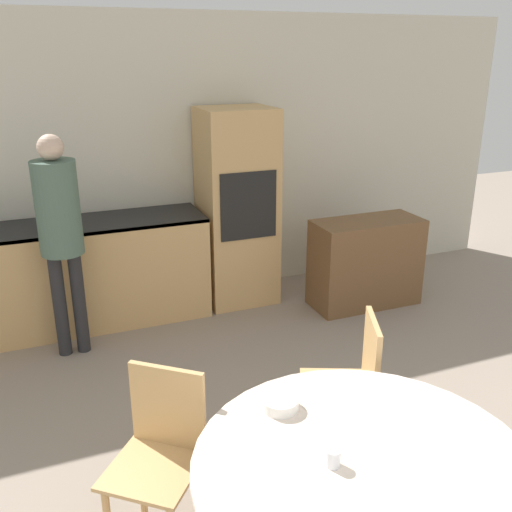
{
  "coord_description": "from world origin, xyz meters",
  "views": [
    {
      "loc": [
        -1.28,
        -0.49,
        2.28
      ],
      "look_at": [
        -0.06,
        2.54,
        1.09
      ],
      "focal_mm": 40.0,
      "sensor_mm": 36.0,
      "label": 1
    }
  ],
  "objects_px": {
    "chair_far_left": "(161,449)",
    "chair_far_right": "(352,381)",
    "dining_table": "(362,504)",
    "person_standing": "(60,223)",
    "sideboard": "(365,263)",
    "bowl_near": "(280,404)",
    "cup": "(333,458)",
    "oven_unit": "(237,208)"
  },
  "relations": [
    {
      "from": "chair_far_right",
      "to": "bowl_near",
      "type": "distance_m",
      "value": 0.78
    },
    {
      "from": "oven_unit",
      "to": "sideboard",
      "type": "relative_size",
      "value": 1.8
    },
    {
      "from": "chair_far_right",
      "to": "oven_unit",
      "type": "bearing_deg",
      "value": -161.07
    },
    {
      "from": "sideboard",
      "to": "chair_far_right",
      "type": "height_order",
      "value": "chair_far_right"
    },
    {
      "from": "sideboard",
      "to": "dining_table",
      "type": "bearing_deg",
      "value": -122.58
    },
    {
      "from": "chair_far_right",
      "to": "chair_far_left",
      "type": "bearing_deg",
      "value": -58.2
    },
    {
      "from": "dining_table",
      "to": "bowl_near",
      "type": "xyz_separation_m",
      "value": [
        -0.17,
        0.45,
        0.24
      ]
    },
    {
      "from": "dining_table",
      "to": "chair_far_left",
      "type": "xyz_separation_m",
      "value": [
        -0.68,
        0.68,
        -0.02
      ]
    },
    {
      "from": "sideboard",
      "to": "person_standing",
      "type": "bearing_deg",
      "value": 178.78
    },
    {
      "from": "cup",
      "to": "chair_far_left",
      "type": "bearing_deg",
      "value": 130.61
    },
    {
      "from": "sideboard",
      "to": "chair_far_left",
      "type": "relative_size",
      "value": 1.13
    },
    {
      "from": "oven_unit",
      "to": "cup",
      "type": "relative_size",
      "value": 24.02
    },
    {
      "from": "chair_far_left",
      "to": "person_standing",
      "type": "bearing_deg",
      "value": 136.38
    },
    {
      "from": "oven_unit",
      "to": "dining_table",
      "type": "distance_m",
      "value": 3.32
    },
    {
      "from": "oven_unit",
      "to": "person_standing",
      "type": "relative_size",
      "value": 1.05
    },
    {
      "from": "person_standing",
      "to": "cup",
      "type": "relative_size",
      "value": 22.94
    },
    {
      "from": "chair_far_left",
      "to": "chair_far_right",
      "type": "relative_size",
      "value": 1.0
    },
    {
      "from": "cup",
      "to": "person_standing",
      "type": "bearing_deg",
      "value": 106.5
    },
    {
      "from": "chair_far_left",
      "to": "cup",
      "type": "relative_size",
      "value": 11.84
    },
    {
      "from": "chair_far_left",
      "to": "person_standing",
      "type": "xyz_separation_m",
      "value": [
        -0.25,
        2.05,
        0.57
      ]
    },
    {
      "from": "chair_far_right",
      "to": "sideboard",
      "type": "bearing_deg",
      "value": 169.1
    },
    {
      "from": "chair_far_left",
      "to": "person_standing",
      "type": "distance_m",
      "value": 2.15
    },
    {
      "from": "sideboard",
      "to": "cup",
      "type": "bearing_deg",
      "value": -124.87
    },
    {
      "from": "bowl_near",
      "to": "chair_far_left",
      "type": "bearing_deg",
      "value": 156.78
    },
    {
      "from": "dining_table",
      "to": "person_standing",
      "type": "height_order",
      "value": "person_standing"
    },
    {
      "from": "person_standing",
      "to": "cup",
      "type": "bearing_deg",
      "value": -73.5
    },
    {
      "from": "dining_table",
      "to": "sideboard",
      "type": "bearing_deg",
      "value": 57.42
    },
    {
      "from": "oven_unit",
      "to": "dining_table",
      "type": "relative_size",
      "value": 1.29
    },
    {
      "from": "dining_table",
      "to": "cup",
      "type": "bearing_deg",
      "value": 166.28
    },
    {
      "from": "sideboard",
      "to": "chair_far_left",
      "type": "distance_m",
      "value": 3.12
    },
    {
      "from": "person_standing",
      "to": "bowl_near",
      "type": "xyz_separation_m",
      "value": [
        0.76,
        -2.28,
        -0.31
      ]
    },
    {
      "from": "sideboard",
      "to": "chair_far_left",
      "type": "bearing_deg",
      "value": -140.14
    },
    {
      "from": "chair_far_left",
      "to": "cup",
      "type": "bearing_deg",
      "value": -9.88
    },
    {
      "from": "oven_unit",
      "to": "chair_far_right",
      "type": "height_order",
      "value": "oven_unit"
    },
    {
      "from": "sideboard",
      "to": "cup",
      "type": "relative_size",
      "value": 13.38
    },
    {
      "from": "person_standing",
      "to": "cup",
      "type": "height_order",
      "value": "person_standing"
    },
    {
      "from": "sideboard",
      "to": "cup",
      "type": "distance_m",
      "value": 3.24
    },
    {
      "from": "sideboard",
      "to": "person_standing",
      "type": "distance_m",
      "value": 2.72
    },
    {
      "from": "oven_unit",
      "to": "bowl_near",
      "type": "relative_size",
      "value": 10.65
    },
    {
      "from": "oven_unit",
      "to": "chair_far_left",
      "type": "relative_size",
      "value": 2.03
    },
    {
      "from": "chair_far_right",
      "to": "cup",
      "type": "xyz_separation_m",
      "value": [
        -0.59,
        -0.81,
        0.27
      ]
    },
    {
      "from": "dining_table",
      "to": "cup",
      "type": "distance_m",
      "value": 0.28
    }
  ]
}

